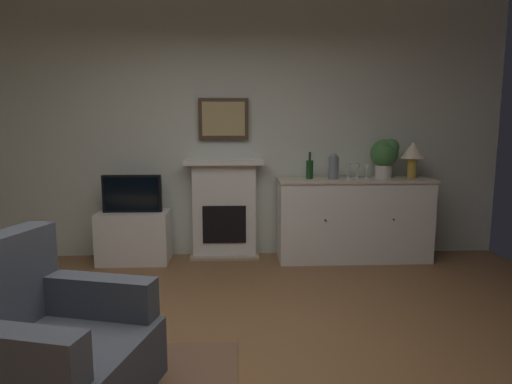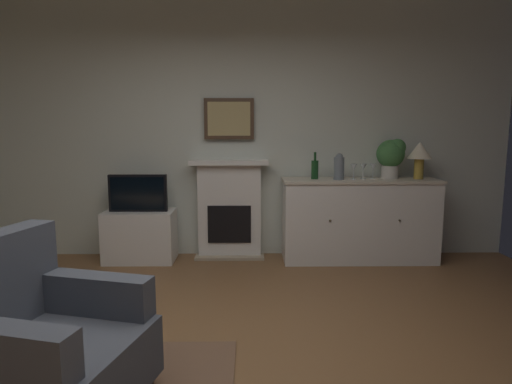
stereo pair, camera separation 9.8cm
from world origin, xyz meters
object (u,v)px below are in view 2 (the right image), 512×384
Objects in this scene: wine_glass_left at (354,168)px; armchair at (41,345)px; wine_glass_center at (363,168)px; framed_picture at (229,119)px; tv_cabinet at (140,236)px; potted_plant_small at (391,155)px; vase_decorative at (339,167)px; wine_bottle at (315,169)px; sideboard_cabinet at (359,220)px; wine_glass_right at (373,168)px; table_lamp at (420,153)px; tv_set at (138,193)px; fireplace_unit at (230,209)px.

wine_glass_left is 3.41m from armchair.
wine_glass_center is (0.11, 0.03, 0.00)m from wine_glass_left.
wine_glass_center is at bearing 17.29° from wine_glass_left.
framed_picture is 3.33× the size of wine_glass_left.
potted_plant_small reaches higher than tv_cabinet.
vase_decorative is at bearing 52.14° from armchair.
wine_bottle is 0.26m from vase_decorative.
sideboard_cabinet is at bearing -1.69° from wine_bottle.
wine_glass_right is 0.39m from vase_decorative.
table_lamp is 0.73m from wine_glass_left.
tv_set is at bearing -179.35° from wine_glass_right.
wine_glass_right is 0.38× the size of potted_plant_small.
fireplace_unit reaches higher than wine_glass_center.
wine_glass_center reaches higher than sideboard_cabinet.
wine_glass_right is (0.22, 0.04, 0.00)m from wine_glass_left.
sideboard_cabinet is at bearing -171.42° from wine_glass_right.
armchair reaches higher than tv_cabinet.
framed_picture is 1.28× the size of potted_plant_small.
wine_glass_center is 3.51m from armchair.
framed_picture is at bearing 12.01° from tv_cabinet.
wine_bottle is 0.52m from wine_glass_center.
framed_picture reaches higher than wine_glass_left.
table_lamp is at bearing -6.19° from framed_picture.
tv_cabinet is at bearing 179.99° from wine_bottle.
wine_glass_left is (0.41, -0.04, 0.01)m from wine_bottle.
framed_picture is at bearing 90.00° from fireplace_unit.
wine_glass_left is 0.45m from potted_plant_small.
table_lamp is 0.41× the size of armchair.
wine_glass_right is at bearing 11.14° from wine_glass_left.
vase_decorative is 0.65× the size of potted_plant_small.
potted_plant_small is (0.20, 0.02, 0.13)m from wine_glass_right.
sideboard_cabinet is 0.57m from wine_glass_center.
framed_picture reaches higher than armchair.
wine_glass_right is (0.63, 0.01, 0.01)m from wine_bottle.
wine_bottle is at bearing 179.68° from wine_glass_center.
wine_glass_center is 0.38× the size of potted_plant_small.
framed_picture reaches higher than wine_bottle.
vase_decorative is (1.18, -0.27, -0.51)m from framed_picture.
framed_picture is 1.46m from wine_glass_left.
vase_decorative is 0.29× the size of armchair.
wine_glass_left is at bearing -164.69° from sideboard_cabinet.
tv_set is at bearing -179.31° from wine_bottle.
fireplace_unit is 2.56× the size of potted_plant_small.
wine_glass_center is (-0.60, 0.01, -0.16)m from table_lamp.
framed_picture reaches higher than vase_decorative.
wine_bottle is 0.47× the size of tv_set.
tv_cabinet is at bearing 179.72° from table_lamp.
wine_glass_right is at bearing 0.13° from tv_cabinet.
sideboard_cabinet is (1.42, -0.18, -0.09)m from fireplace_unit.
wine_glass_left is (1.34, -0.25, -0.52)m from framed_picture.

